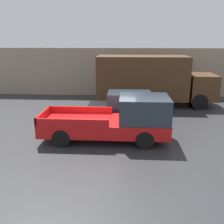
% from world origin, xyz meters
% --- Properties ---
extents(ground_plane, '(60.00, 60.00, 0.00)m').
position_xyz_m(ground_plane, '(0.00, 0.00, 0.00)').
color(ground_plane, '#2D2D30').
extents(building_wall, '(28.00, 0.15, 3.76)m').
position_xyz_m(building_wall, '(0.00, 8.69, 1.88)').
color(building_wall, gray).
rests_on(building_wall, ground).
extents(pickup_truck, '(5.72, 2.09, 2.04)m').
position_xyz_m(pickup_truck, '(0.44, -0.57, 0.96)').
color(pickup_truck, red).
rests_on(pickup_truck, ground).
extents(car, '(4.35, 1.90, 1.63)m').
position_xyz_m(car, '(0.88, 2.25, 0.82)').
color(car, black).
rests_on(car, ground).
extents(delivery_truck, '(7.95, 2.50, 3.36)m').
position_xyz_m(delivery_truck, '(2.41, 5.88, 1.80)').
color(delivery_truck, '#472D19').
rests_on(delivery_truck, ground).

